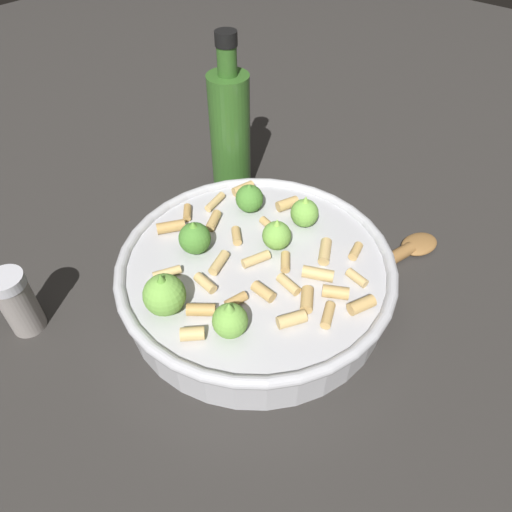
{
  "coord_description": "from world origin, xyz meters",
  "views": [
    {
      "loc": [
        0.26,
        0.23,
        0.41
      ],
      "look_at": [
        0.0,
        0.0,
        0.06
      ],
      "focal_mm": 32.67,
      "sensor_mm": 36.0,
      "label": 1
    }
  ],
  "objects_px": {
    "pepper_shaker": "(18,302)",
    "olive_oil_bottle": "(230,132)",
    "cooking_pan": "(255,274)",
    "wooden_spoon": "(384,263)"
  },
  "relations": [
    {
      "from": "pepper_shaker",
      "to": "olive_oil_bottle",
      "type": "xyz_separation_m",
      "value": [
        -0.33,
        -0.01,
        0.05
      ]
    },
    {
      "from": "olive_oil_bottle",
      "to": "pepper_shaker",
      "type": "bearing_deg",
      "value": 1.03
    },
    {
      "from": "cooking_pan",
      "to": "olive_oil_bottle",
      "type": "height_order",
      "value": "olive_oil_bottle"
    },
    {
      "from": "olive_oil_bottle",
      "to": "wooden_spoon",
      "type": "bearing_deg",
      "value": 90.57
    },
    {
      "from": "pepper_shaker",
      "to": "wooden_spoon",
      "type": "height_order",
      "value": "pepper_shaker"
    },
    {
      "from": "pepper_shaker",
      "to": "wooden_spoon",
      "type": "relative_size",
      "value": 0.38
    },
    {
      "from": "cooking_pan",
      "to": "olive_oil_bottle",
      "type": "distance_m",
      "value": 0.21
    },
    {
      "from": "cooking_pan",
      "to": "pepper_shaker",
      "type": "bearing_deg",
      "value": -38.17
    },
    {
      "from": "cooking_pan",
      "to": "wooden_spoon",
      "type": "distance_m",
      "value": 0.16
    },
    {
      "from": "olive_oil_bottle",
      "to": "wooden_spoon",
      "type": "xyz_separation_m",
      "value": [
        -0.0,
        0.25,
        -0.08
      ]
    }
  ]
}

